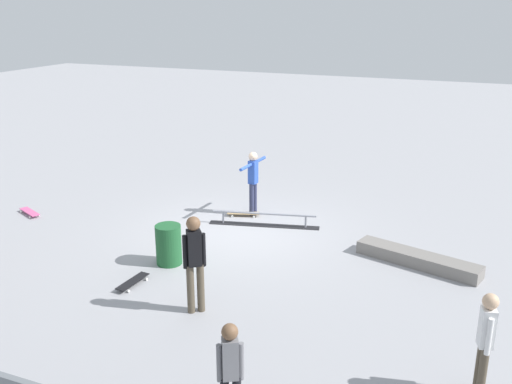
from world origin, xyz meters
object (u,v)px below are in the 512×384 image
Objects in this scene: skater_main at (253,178)px; bystander_white_shirt at (485,340)px; skateboard_main at (243,213)px; loose_skateboard_pink at (30,212)px; trash_bin at (169,245)px; skate_ledge at (418,259)px; bystander_grey_shirt at (230,371)px; loose_skateboard_black at (133,281)px; bystander_black_shirt at (195,259)px; grind_rail at (264,220)px.

bystander_white_shirt is (-5.57, 5.40, -0.06)m from skater_main.
skateboard_main is 5.41m from loose_skateboard_pink.
skateboard_main is at bearing -95.61° from trash_bin.
skate_ledge is 4.60m from skateboard_main.
skateboard_main and loose_skateboard_pink have the same top height.
skate_ledge is 1.71× the size of bystander_grey_shirt.
loose_skateboard_pink is 5.10m from loose_skateboard_black.
bystander_black_shirt is 2.16× the size of loose_skateboard_pink.
loose_skateboard_pink is at bearing -177.09° from skateboard_main.
bystander_grey_shirt is (1.52, 5.76, 0.71)m from skate_ledge.
skate_ledge is 5.70m from loose_skateboard_black.
skater_main reaches higher than skate_ledge.
skate_ledge reaches higher than loose_skateboard_pink.
bystander_black_shirt is (-1.12, 4.61, 0.92)m from skateboard_main.
skater_main is 1.99× the size of loose_skateboard_pink.
bystander_black_shirt is (-0.96, 4.84, 0.05)m from skater_main.
skate_ledge is at bearing -158.66° from trash_bin.
bystander_grey_shirt reaches higher than skate_ledge.
skateboard_main is (0.71, -0.40, -0.07)m from grind_rail.
loose_skateboard_pink is at bearing -121.25° from bystander_white_shirt.
bystander_black_shirt is 4.65m from bystander_white_shirt.
bystander_grey_shirt is 1.80× the size of trash_bin.
bystander_black_shirt is at bearing -164.49° from skater_main.
grind_rail is at bearing -134.86° from skater_main.
skater_main reaches higher than loose_skateboard_pink.
bystander_black_shirt is 1.17× the size of bystander_grey_shirt.
bystander_grey_shirt is 9.44m from loose_skateboard_pink.
loose_skateboard_pink is at bearing 117.88° from bystander_black_shirt.
bystander_grey_shirt is (-2.73, 7.25, -0.09)m from skater_main.
bystander_grey_shirt is at bearing 54.18° from loose_skateboard_black.
loose_skateboard_pink is (5.04, 1.96, 0.00)m from skateboard_main.
skateboard_main is 1.01× the size of loose_skateboard_black.
skater_main is 4.57m from loose_skateboard_black.
bystander_black_shirt reaches higher than loose_skateboard_pink.
bystander_white_shirt reaches higher than skateboard_main.
bystander_white_shirt reaches higher than grind_rail.
trash_bin is (1.02, 2.70, 0.27)m from grind_rail.
grind_rail is 3.81m from skate_ledge.
loose_skateboard_black is (4.88, 2.95, -0.06)m from skate_ledge.
grind_rail is 1.50× the size of bystander_black_shirt.
trash_bin reaches higher than loose_skateboard_black.
skater_main is at bearing 35.92° from skateboard_main.
grind_rail is 3.25× the size of loose_skateboard_black.
grind_rail is 1.70× the size of bystander_white_shirt.
skater_main is 1.95× the size of trash_bin.
bystander_black_shirt reaches higher than bystander_white_shirt.
loose_skateboard_black is at bearing 31.19° from skate_ledge.
trash_bin is at bearing 21.34° from skate_ledge.
bystander_white_shirt reaches higher than loose_skateboard_pink.
skater_main is 5.71m from loose_skateboard_pink.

